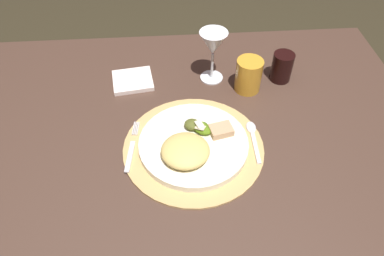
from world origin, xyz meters
TOP-DOWN VIEW (x-y plane):
  - ground_plane at (0.00, 0.00)m, footprint 6.00×6.00m
  - dining_table at (0.00, 0.00)m, footprint 1.28×0.96m
  - placemat at (0.01, -0.03)m, footprint 0.35×0.35m
  - dinner_plate at (0.01, -0.03)m, footprint 0.27×0.27m
  - pasta_serving at (-0.01, -0.08)m, footprint 0.12×0.12m
  - salad_greens at (0.02, 0.01)m, footprint 0.08×0.07m
  - bread_piece at (0.08, -0.01)m, footprint 0.06×0.05m
  - fork at (-0.15, -0.03)m, footprint 0.03×0.16m
  - spoon at (0.16, -0.01)m, footprint 0.03×0.14m
  - napkin at (-0.15, 0.24)m, footprint 0.13×0.12m
  - wine_glass at (0.08, 0.24)m, footprint 0.08×0.08m
  - amber_tumbler at (0.18, 0.18)m, footprint 0.08×0.08m
  - dark_tumbler at (0.29, 0.22)m, footprint 0.06×0.06m

SIDE VIEW (x-z plane):
  - ground_plane at x=0.00m, z-range 0.00..0.00m
  - dining_table at x=0.00m, z-range 0.23..0.94m
  - placemat at x=0.01m, z-range 0.71..0.72m
  - napkin at x=-0.15m, z-range 0.71..0.72m
  - fork at x=-0.15m, z-range 0.72..0.72m
  - spoon at x=0.16m, z-range 0.72..0.72m
  - dinner_plate at x=0.01m, z-range 0.72..0.74m
  - salad_greens at x=0.02m, z-range 0.73..0.76m
  - bread_piece at x=0.08m, z-range 0.74..0.75m
  - pasta_serving at x=-0.01m, z-range 0.74..0.77m
  - dark_tumbler at x=0.29m, z-range 0.71..0.80m
  - amber_tumbler at x=0.18m, z-range 0.71..0.81m
  - wine_glass at x=0.08m, z-range 0.75..0.91m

